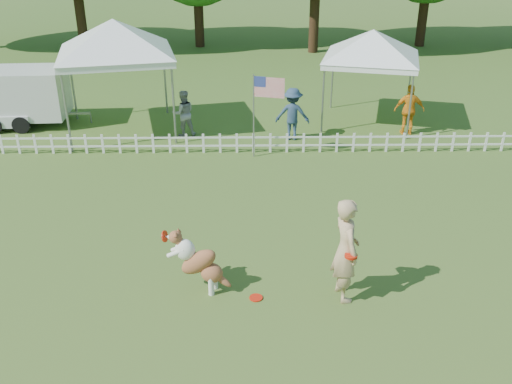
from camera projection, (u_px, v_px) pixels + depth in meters
ground at (271, 289)px, 10.86m from camera, size 120.00×120.00×0.00m
picket_fence at (262, 143)px, 17.03m from camera, size 22.00×0.08×0.60m
handler at (346, 250)px, 10.25m from camera, size 0.62×0.82×2.02m
dog at (199, 262)px, 10.61m from camera, size 1.24×0.71×1.21m
frisbee_on_turf at (256, 298)px, 10.61m from camera, size 0.29×0.29×0.02m
canopy_tent_left at (119, 78)px, 18.14m from camera, size 4.05×4.05×3.52m
canopy_tent_right at (369, 78)px, 19.01m from camera, size 3.59×3.59×3.06m
cargo_trailer at (12, 97)px, 19.04m from camera, size 4.48×2.16×1.93m
flag_pole at (254, 117)px, 16.33m from camera, size 0.94×0.34×2.46m
spectator_a at (184, 113)px, 18.17m from camera, size 0.84×0.73×1.49m
spectator_b at (292, 114)px, 17.83m from camera, size 1.14×0.74×1.66m
spectator_c at (409, 110)px, 18.25m from camera, size 0.99×0.47×1.64m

